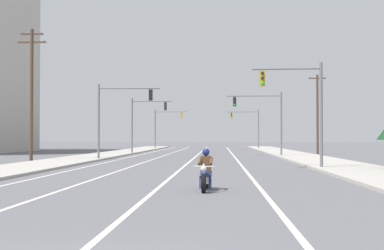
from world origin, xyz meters
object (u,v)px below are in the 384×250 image
at_px(traffic_signal_mid_left, 143,117).
at_px(traffic_signal_near_left, 116,110).
at_px(traffic_signal_mid_right, 265,114).
at_px(traffic_signal_near_right, 301,100).
at_px(utility_pole_right_far, 317,113).
at_px(traffic_signal_far_left, 164,123).
at_px(traffic_signal_far_right, 249,123).
at_px(motorcycle_with_rider, 205,174).
at_px(utility_pole_left_near, 32,90).

bearing_deg(traffic_signal_mid_left, traffic_signal_near_left, -89.91).
xyz_separation_m(traffic_signal_mid_right, traffic_signal_mid_left, (-12.84, 7.23, -0.05)).
relative_size(traffic_signal_near_right, utility_pole_right_far, 0.70).
xyz_separation_m(traffic_signal_near_left, traffic_signal_far_left, (-0.20, 40.19, -0.01)).
height_order(traffic_signal_near_right, traffic_signal_far_right, same).
bearing_deg(traffic_signal_near_right, traffic_signal_far_left, 104.37).
bearing_deg(traffic_signal_near_right, motorcycle_with_rider, -112.64).
xyz_separation_m(traffic_signal_far_left, utility_pole_right_far, (19.47, -23.75, 0.48)).
height_order(traffic_signal_far_left, utility_pole_right_far, utility_pole_right_far).
bearing_deg(traffic_signal_far_right, motorcycle_with_rider, -94.58).
height_order(motorcycle_with_rider, traffic_signal_far_left, traffic_signal_far_left).
bearing_deg(traffic_signal_near_right, traffic_signal_mid_right, 90.94).
height_order(traffic_signal_far_left, utility_pole_left_near, utility_pole_left_near).
bearing_deg(traffic_signal_far_left, traffic_signal_mid_right, -67.67).
xyz_separation_m(motorcycle_with_rider, utility_pole_right_far, (11.39, 41.04, 4.00)).
distance_m(traffic_signal_far_right, utility_pole_left_near, 47.14).
relative_size(utility_pole_left_near, utility_pole_right_far, 1.18).
bearing_deg(traffic_signal_mid_right, motorcycle_with_rider, -98.49).
bearing_deg(traffic_signal_far_right, traffic_signal_near_left, -107.75).
bearing_deg(traffic_signal_mid_right, traffic_signal_mid_left, 150.60).
bearing_deg(traffic_signal_far_left, utility_pole_right_far, -50.65).
bearing_deg(traffic_signal_near_right, traffic_signal_mid_left, 115.46).
bearing_deg(traffic_signal_far_right, traffic_signal_mid_left, -117.49).
bearing_deg(motorcycle_with_rider, traffic_signal_far_right, 85.42).
bearing_deg(traffic_signal_mid_right, traffic_signal_near_left, -146.47).
bearing_deg(traffic_signal_far_right, traffic_signal_near_right, -89.98).
relative_size(traffic_signal_mid_left, traffic_signal_far_left, 1.00).
xyz_separation_m(traffic_signal_mid_left, utility_pole_right_far, (19.29, 0.72, 0.51)).
bearing_deg(motorcycle_with_rider, utility_pole_right_far, 74.49).
relative_size(traffic_signal_mid_right, traffic_signal_mid_left, 1.00).
height_order(traffic_signal_near_left, utility_pole_left_near, utility_pole_left_near).
bearing_deg(motorcycle_with_rider, traffic_signal_far_left, 97.11).
bearing_deg(traffic_signal_near_right, utility_pole_left_near, 152.73).
bearing_deg(traffic_signal_near_right, traffic_signal_near_left, 137.73).
distance_m(traffic_signal_mid_left, utility_pole_left_near, 18.78).
xyz_separation_m(traffic_signal_far_right, traffic_signal_far_left, (-13.34, -0.82, -0.01)).
bearing_deg(motorcycle_with_rider, traffic_signal_near_right, 67.36).
relative_size(traffic_signal_mid_left, utility_pole_left_near, 0.60).
distance_m(traffic_signal_far_left, utility_pole_left_near, 42.54).
height_order(traffic_signal_mid_right, traffic_signal_far_right, same).
bearing_deg(traffic_signal_near_right, utility_pole_right_far, 77.84).
distance_m(motorcycle_with_rider, traffic_signal_mid_right, 33.64).
distance_m(traffic_signal_mid_right, traffic_signal_far_left, 34.27).
height_order(motorcycle_with_rider, traffic_signal_mid_right, traffic_signal_mid_right).
bearing_deg(traffic_signal_mid_right, traffic_signal_far_left, 112.33).
xyz_separation_m(traffic_signal_near_right, utility_pole_left_near, (-19.55, 10.08, 1.52)).
bearing_deg(utility_pole_left_near, traffic_signal_near_left, 16.28).
xyz_separation_m(traffic_signal_near_right, traffic_signal_far_right, (-0.02, 52.96, 0.06)).
height_order(traffic_signal_mid_right, traffic_signal_far_left, same).
distance_m(traffic_signal_near_right, traffic_signal_mid_left, 30.65).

